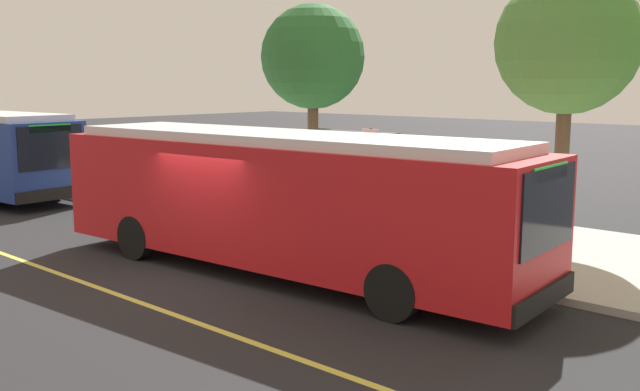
# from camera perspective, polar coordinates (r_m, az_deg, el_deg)

# --- Properties ---
(ground_plane) EXTENTS (120.00, 120.00, 0.00)m
(ground_plane) POSITION_cam_1_polar(r_m,az_deg,el_deg) (15.19, -8.41, -6.20)
(ground_plane) COLOR #232326
(sidewalk_curb) EXTENTS (44.00, 6.40, 0.15)m
(sidewalk_curb) POSITION_cam_1_polar(r_m,az_deg,el_deg) (19.44, 5.34, -2.55)
(sidewalk_curb) COLOR #B7B2A8
(sidewalk_curb) RESTS_ON ground_plane
(lane_stripe_center) EXTENTS (36.00, 0.14, 0.01)m
(lane_stripe_center) POSITION_cam_1_polar(r_m,az_deg,el_deg) (13.95, -15.44, -7.80)
(lane_stripe_center) COLOR #E0D64C
(lane_stripe_center) RESTS_ON ground_plane
(transit_bus_main) EXTENTS (11.46, 3.30, 2.95)m
(transit_bus_main) POSITION_cam_1_polar(r_m,az_deg,el_deg) (14.79, -3.06, -0.12)
(transit_bus_main) COLOR red
(transit_bus_main) RESTS_ON ground_plane
(bus_shelter) EXTENTS (2.90, 1.60, 2.48)m
(bus_shelter) POSITION_cam_1_polar(r_m,az_deg,el_deg) (19.82, 1.49, 3.10)
(bus_shelter) COLOR #333338
(bus_shelter) RESTS_ON sidewalk_curb
(waiting_bench) EXTENTS (1.60, 0.48, 0.95)m
(waiting_bench) POSITION_cam_1_polar(r_m,az_deg,el_deg) (19.99, 2.14, -0.57)
(waiting_bench) COLOR brown
(waiting_bench) RESTS_ON sidewalk_curb
(route_sign_post) EXTENTS (0.44, 0.08, 2.80)m
(route_sign_post) POSITION_cam_1_polar(r_m,az_deg,el_deg) (16.22, 4.03, 1.90)
(route_sign_post) COLOR #333338
(route_sign_post) RESTS_ON sidewalk_curb
(street_tree_near_shelter) EXTENTS (3.43, 3.43, 6.36)m
(street_tree_near_shelter) POSITION_cam_1_polar(r_m,az_deg,el_deg) (23.84, -0.57, 10.97)
(street_tree_near_shelter) COLOR brown
(street_tree_near_shelter) RESTS_ON sidewalk_curb
(street_tree_upstreet) EXTENTS (3.53, 3.53, 6.55)m
(street_tree_upstreet) POSITION_cam_1_polar(r_m,az_deg,el_deg) (18.81, 19.20, 11.40)
(street_tree_upstreet) COLOR brown
(street_tree_upstreet) RESTS_ON sidewalk_curb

